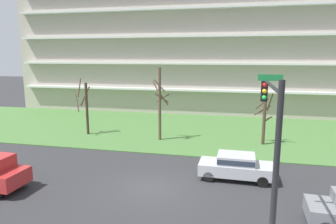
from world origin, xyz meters
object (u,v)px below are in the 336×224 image
(tree_left, at_px, (160,103))
(tree_center, at_px, (264,120))
(sedan_silver_center_left, at_px, (236,165))
(tree_far_left, at_px, (86,106))
(traffic_signal_mast, at_px, (270,138))

(tree_left, xyz_separation_m, tree_center, (8.81, 0.63, -1.25))
(tree_center, distance_m, sedan_silver_center_left, 8.34)
(tree_far_left, relative_size, tree_center, 1.20)
(sedan_silver_center_left, bearing_deg, tree_left, -46.85)
(tree_far_left, height_order, tree_left, tree_left)
(tree_center, bearing_deg, tree_far_left, -179.33)
(tree_far_left, relative_size, traffic_signal_mast, 0.79)
(tree_center, xyz_separation_m, sedan_silver_center_left, (-2.25, -7.93, -1.28))
(tree_far_left, height_order, tree_center, tree_far_left)
(tree_left, height_order, tree_center, tree_left)
(tree_left, height_order, sedan_silver_center_left, tree_left)
(sedan_silver_center_left, xyz_separation_m, traffic_signal_mast, (1.04, -7.31, 3.76))
(tree_far_left, xyz_separation_m, tree_center, (16.09, 0.19, -0.58))
(tree_far_left, distance_m, traffic_signal_mast, 21.26)
(tree_far_left, bearing_deg, sedan_silver_center_left, -29.20)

